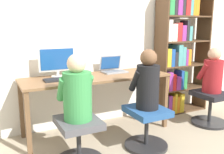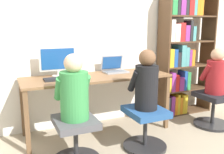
{
  "view_description": "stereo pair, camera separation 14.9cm",
  "coord_description": "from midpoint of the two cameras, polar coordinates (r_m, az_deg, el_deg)",
  "views": [
    {
      "loc": [
        -1.24,
        -2.58,
        1.4
      ],
      "look_at": [
        0.14,
        0.15,
        0.77
      ],
      "focal_mm": 40.0,
      "sensor_mm": 36.0,
      "label": 1
    },
    {
      "loc": [
        -1.11,
        -2.64,
        1.4
      ],
      "look_at": [
        0.14,
        0.15,
        0.77
      ],
      "focal_mm": 40.0,
      "sensor_mm": 36.0,
      "label": 2
    }
  ],
  "objects": [
    {
      "name": "desktop_monitor",
      "position": [
        3.2,
        -13.73,
        3.48
      ],
      "size": [
        0.46,
        0.16,
        0.38
      ],
      "color": "beige",
      "rests_on": "desk"
    },
    {
      "name": "laptop",
      "position": [
        3.46,
        -0.96,
        1.91
      ],
      "size": [
        0.32,
        0.27,
        0.23
      ],
      "color": "gray",
      "rests_on": "desk"
    },
    {
      "name": "person_at_laptop",
      "position": [
        2.8,
        6.64,
        -1.17
      ],
      "size": [
        0.31,
        0.3,
        0.67
      ],
      "color": "black",
      "rests_on": "office_chair_right"
    },
    {
      "name": "bookshelf",
      "position": [
        4.04,
        13.78,
        5.34
      ],
      "size": [
        0.9,
        0.31,
        1.93
      ],
      "color": "#513823",
      "rests_on": "ground_plane"
    },
    {
      "name": "office_chair_side",
      "position": [
        3.84,
        20.5,
        -6.23
      ],
      "size": [
        0.51,
        0.51,
        0.48
      ],
      "color": "#262628",
      "rests_on": "ground_plane"
    },
    {
      "name": "desk",
      "position": [
        3.23,
        -4.84,
        -1.19
      ],
      "size": [
        1.9,
        0.62,
        0.76
      ],
      "color": "brown",
      "rests_on": "ground_plane"
    },
    {
      "name": "person_near_shelf",
      "position": [
        3.73,
        20.99,
        0.93
      ],
      "size": [
        0.32,
        0.29,
        0.63
      ],
      "color": "maroon",
      "rests_on": "office_chair_side"
    },
    {
      "name": "computer_mouse_by_keyboard",
      "position": [
        3.14,
        -8.05,
        0.15
      ],
      "size": [
        0.07,
        0.11,
        0.03
      ],
      "color": "silver",
      "rests_on": "desk"
    },
    {
      "name": "person_at_monitor",
      "position": [
        2.49,
        -9.66,
        -3.25
      ],
      "size": [
        0.35,
        0.31,
        0.66
      ],
      "color": "#388C47",
      "rests_on": "office_chair_left"
    },
    {
      "name": "office_chair_right",
      "position": [
        2.96,
        6.46,
        -10.91
      ],
      "size": [
        0.51,
        0.51,
        0.48
      ],
      "color": "#262628",
      "rests_on": "ground_plane"
    },
    {
      "name": "keyboard",
      "position": [
        3.04,
        -12.67,
        -0.46
      ],
      "size": [
        0.43,
        0.17,
        0.03
      ],
      "color": "#232326",
      "rests_on": "desk"
    },
    {
      "name": "wall_back",
      "position": [
        3.5,
        -7.36,
        9.99
      ],
      "size": [
        10.0,
        0.05,
        2.6
      ],
      "color": "white",
      "rests_on": "ground_plane"
    },
    {
      "name": "office_chair_left",
      "position": [
        2.65,
        -9.25,
        -13.74
      ],
      "size": [
        0.51,
        0.51,
        0.48
      ],
      "color": "#262628",
      "rests_on": "ground_plane"
    },
    {
      "name": "ground_plane",
      "position": [
        3.18,
        -2.45,
        -14.37
      ],
      "size": [
        14.0,
        14.0,
        0.0
      ],
      "primitive_type": "plane",
      "color": "tan"
    }
  ]
}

